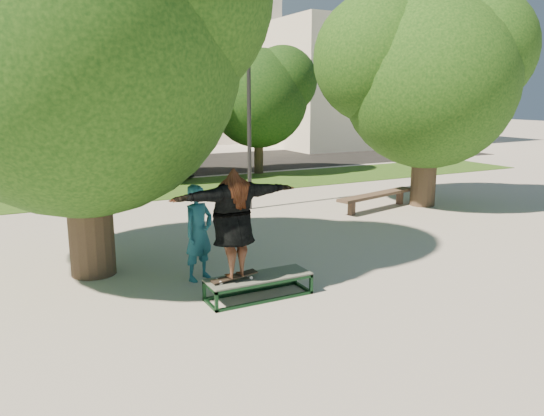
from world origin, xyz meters
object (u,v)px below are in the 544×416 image
car_dark (91,155)px  car_silver_b (154,159)px  car_grey (150,156)px  tree_right (426,70)px  lamppost (249,103)px  car_silver_a (9,164)px  bystander (199,233)px  bench (377,196)px  tree_left (71,34)px  grind_box (259,287)px

car_dark → car_silver_b: (2.24, -2.60, -0.03)m
car_grey → tree_right: bearing=-62.1°
lamppost → car_silver_a: size_ratio=1.37×
bystander → bench: size_ratio=0.56×
bench → car_silver_b: bearing=95.7°
car_silver_a → tree_left: bearing=-87.5°
lamppost → grind_box: 7.77m
lamppost → bench: lamppost is taller
car_grey → car_silver_b: car_grey is taller
tree_left → car_silver_a: bearing=94.3°
car_silver_a → tree_right: bearing=-44.9°
tree_right → tree_left: bearing=-169.0°
bench → car_dark: bearing=100.4°
tree_right → lamppost: size_ratio=1.07×
tree_left → car_grey: 13.69m
tree_left → bench: (8.64, 2.07, -4.01)m
lamppost → car_silver_b: (-0.50, 8.82, -2.52)m
tree_left → grind_box: tree_left is taller
bystander → car_silver_b: 14.36m
lamppost → bystander: size_ratio=3.42×
tree_left → grind_box: size_ratio=3.95×
bench → car_silver_a: car_silver_a is taller
bench → car_silver_b: size_ratio=0.73×
bench → car_silver_a: (-9.58, 10.33, 0.35)m
tree_right → car_dark: (-7.65, 13.34, -3.43)m
bench → car_grey: size_ratio=0.55×
grind_box → bystander: 1.61m
grind_box → car_dark: size_ratio=0.45×
lamppost → grind_box: bearing=-114.1°
bystander → car_silver_a: (-2.73, 13.72, -0.14)m
tree_left → grind_box: (2.36, -2.65, -4.23)m
tree_left → lamppost: tree_left is taller
bench → car_dark: size_ratio=0.80×
car_silver_a → car_grey: bearing=-1.8°
bystander → car_silver_a: 13.99m
bystander → bench: 7.66m
car_silver_a → car_dark: car_silver_a is taller
grind_box → car_dark: car_dark is taller
tree_left → car_dark: tree_left is taller
bystander → car_dark: bearing=62.8°
tree_right → car_grey: bearing=118.6°
tree_right → car_silver_a: size_ratio=1.46×
grind_box → car_dark: bearing=89.4°
tree_left → tree_right: bearing=11.0°
grind_box → car_silver_b: 15.57m
lamppost → car_silver_a: lamppost is taller
bench → car_silver_a: 14.10m
grind_box → bench: size_ratio=0.56×
tree_left → car_dark: (2.56, 15.33, -3.76)m
lamppost → bench: bearing=-28.7°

